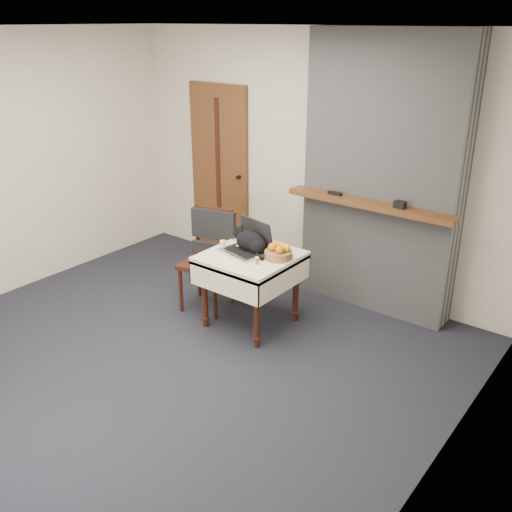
{
  "coord_description": "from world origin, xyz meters",
  "views": [
    {
      "loc": [
        3.1,
        -2.93,
        2.66
      ],
      "look_at": [
        0.29,
        0.73,
        0.73
      ],
      "focal_mm": 40.0,
      "sensor_mm": 36.0,
      "label": 1
    }
  ],
  "objects_px": {
    "side_table": "(251,266)",
    "fruit_basket": "(279,252)",
    "chair": "(210,244)",
    "cream_jar": "(223,244)",
    "laptop": "(249,244)",
    "cat": "(251,242)",
    "pill_bottle": "(257,260)",
    "door": "(220,172)"
  },
  "relations": [
    {
      "from": "door",
      "to": "side_table",
      "type": "height_order",
      "value": "door"
    },
    {
      "from": "side_table",
      "to": "laptop",
      "type": "height_order",
      "value": "laptop"
    },
    {
      "from": "fruit_basket",
      "to": "chair",
      "type": "height_order",
      "value": "chair"
    },
    {
      "from": "cat",
      "to": "pill_bottle",
      "type": "height_order",
      "value": "cat"
    },
    {
      "from": "door",
      "to": "chair",
      "type": "bearing_deg",
      "value": -53.25
    },
    {
      "from": "side_table",
      "to": "chair",
      "type": "distance_m",
      "value": 0.58
    },
    {
      "from": "door",
      "to": "laptop",
      "type": "relative_size",
      "value": 4.36
    },
    {
      "from": "cat",
      "to": "fruit_basket",
      "type": "bearing_deg",
      "value": 10.86
    },
    {
      "from": "door",
      "to": "laptop",
      "type": "bearing_deg",
      "value": -40.81
    },
    {
      "from": "cream_jar",
      "to": "chair",
      "type": "xyz_separation_m",
      "value": [
        -0.27,
        0.12,
        -0.1
      ]
    },
    {
      "from": "door",
      "to": "laptop",
      "type": "xyz_separation_m",
      "value": [
        1.34,
        -1.15,
        -0.23
      ]
    },
    {
      "from": "cream_jar",
      "to": "chair",
      "type": "distance_m",
      "value": 0.31
    },
    {
      "from": "pill_bottle",
      "to": "fruit_basket",
      "type": "bearing_deg",
      "value": 72.13
    },
    {
      "from": "side_table",
      "to": "fruit_basket",
      "type": "height_order",
      "value": "fruit_basket"
    },
    {
      "from": "side_table",
      "to": "pill_bottle",
      "type": "height_order",
      "value": "pill_bottle"
    },
    {
      "from": "side_table",
      "to": "fruit_basket",
      "type": "xyz_separation_m",
      "value": [
        0.25,
        0.08,
        0.17
      ]
    },
    {
      "from": "cream_jar",
      "to": "cat",
      "type": "bearing_deg",
      "value": 16.63
    },
    {
      "from": "laptop",
      "to": "cream_jar",
      "type": "relative_size",
      "value": 6.85
    },
    {
      "from": "fruit_basket",
      "to": "pill_bottle",
      "type": "bearing_deg",
      "value": -107.87
    },
    {
      "from": "cream_jar",
      "to": "chair",
      "type": "relative_size",
      "value": 0.07
    },
    {
      "from": "door",
      "to": "side_table",
      "type": "bearing_deg",
      "value": -40.65
    },
    {
      "from": "pill_bottle",
      "to": "chair",
      "type": "xyz_separation_m",
      "value": [
        -0.75,
        0.24,
        -0.1
      ]
    },
    {
      "from": "laptop",
      "to": "cream_jar",
      "type": "bearing_deg",
      "value": -154.34
    },
    {
      "from": "fruit_basket",
      "to": "cream_jar",
      "type": "bearing_deg",
      "value": -169.05
    },
    {
      "from": "cream_jar",
      "to": "pill_bottle",
      "type": "height_order",
      "value": "cream_jar"
    },
    {
      "from": "cat",
      "to": "chair",
      "type": "distance_m",
      "value": 0.56
    },
    {
      "from": "cat",
      "to": "cream_jar",
      "type": "relative_size",
      "value": 6.64
    },
    {
      "from": "side_table",
      "to": "fruit_basket",
      "type": "distance_m",
      "value": 0.31
    },
    {
      "from": "chair",
      "to": "cream_jar",
      "type": "bearing_deg",
      "value": -38.77
    },
    {
      "from": "pill_bottle",
      "to": "side_table",
      "type": "bearing_deg",
      "value": 142.45
    },
    {
      "from": "door",
      "to": "cream_jar",
      "type": "relative_size",
      "value": 29.88
    },
    {
      "from": "pill_bottle",
      "to": "fruit_basket",
      "type": "height_order",
      "value": "fruit_basket"
    },
    {
      "from": "chair",
      "to": "pill_bottle",
      "type": "bearing_deg",
      "value": -31.66
    },
    {
      "from": "cat",
      "to": "cream_jar",
      "type": "height_order",
      "value": "cat"
    },
    {
      "from": "door",
      "to": "fruit_basket",
      "type": "xyz_separation_m",
      "value": [
        1.64,
        -1.11,
        -0.24
      ]
    },
    {
      "from": "side_table",
      "to": "pill_bottle",
      "type": "relative_size",
      "value": 11.83
    },
    {
      "from": "laptop",
      "to": "fruit_basket",
      "type": "bearing_deg",
      "value": 20.2
    },
    {
      "from": "cat",
      "to": "fruit_basket",
      "type": "height_order",
      "value": "cat"
    },
    {
      "from": "door",
      "to": "pill_bottle",
      "type": "distance_m",
      "value": 2.07
    },
    {
      "from": "fruit_basket",
      "to": "chair",
      "type": "xyz_separation_m",
      "value": [
        -0.82,
        0.01,
        -0.13
      ]
    },
    {
      "from": "fruit_basket",
      "to": "chair",
      "type": "distance_m",
      "value": 0.83
    },
    {
      "from": "door",
      "to": "cat",
      "type": "height_order",
      "value": "door"
    }
  ]
}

